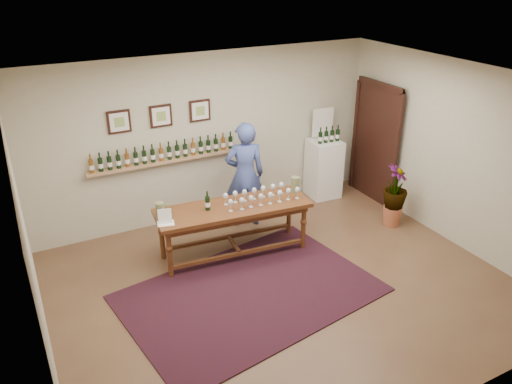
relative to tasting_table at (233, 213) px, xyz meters
name	(u,v)px	position (x,y,z in m)	size (l,w,h in m)	color
ground	(283,286)	(0.24, -1.07, -0.69)	(6.00, 6.00, 0.00)	brown
room_shell	(335,145)	(2.35, 0.78, 0.43)	(6.00, 6.00, 6.00)	beige
rug	(251,293)	(-0.24, -1.03, -0.68)	(3.29, 2.19, 0.02)	#45140C
tasting_table	(233,213)	(0.00, 0.00, 0.00)	(2.34, 0.95, 0.81)	#4C2313
table_glasses	(257,196)	(0.37, -0.05, 0.22)	(1.42, 0.33, 0.20)	silver
table_bottles	(206,199)	(-0.38, 0.10, 0.28)	(0.29, 0.17, 0.31)	black
pitcher_left	(160,210)	(-1.05, 0.14, 0.24)	(0.15, 0.15, 0.23)	#676F45
pitcher_right	(295,184)	(1.07, 0.01, 0.24)	(0.15, 0.15, 0.24)	#676F45
menu_card	(165,216)	(-1.05, -0.04, 0.22)	(0.23, 0.17, 0.21)	white
display_pedestal	(323,168)	(2.37, 1.11, -0.14)	(0.54, 0.54, 1.09)	white
pedestal_bottles	(329,134)	(2.39, 1.02, 0.55)	(0.30, 0.08, 0.30)	black
info_sign	(323,122)	(2.42, 1.29, 0.69)	(0.42, 0.02, 0.58)	white
potted_plant	(394,196)	(2.74, -0.41, -0.15)	(0.69, 0.69, 0.93)	#AB5939
person	(245,175)	(0.58, 0.78, 0.21)	(0.65, 0.43, 1.79)	#3C4D8D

